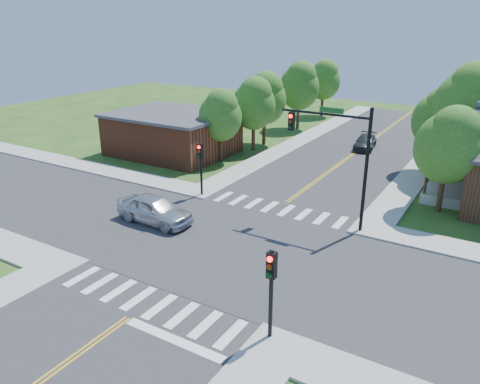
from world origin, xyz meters
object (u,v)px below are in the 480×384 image
Objects in this scene: signal_pole_se at (271,279)px; signal_pole_nw at (201,159)px; signal_mast_ne at (338,147)px; car_dgrey at (365,142)px; car_silver at (155,210)px.

signal_pole_se and signal_pole_nw have the same top height.
signal_mast_ne is 1.89× the size of signal_pole_nw.
car_dgrey is (5.92, 18.08, -2.04)m from signal_pole_nw.
car_silver is at bearing -112.03° from car_dgrey.
car_dgrey is (-3.59, 18.07, -4.23)m from signal_mast_ne.
signal_mast_ne reaches higher than signal_pole_nw.
signal_pole_nw is 0.85× the size of car_dgrey.
signal_pole_nw is at bearing 135.00° from signal_pole_se.
signal_pole_nw reaches higher than car_dgrey.
car_dgrey is (5.71, 23.18, -0.22)m from car_silver.
signal_pole_nw is 5.42m from car_silver.
signal_pole_se is at bearing -117.08° from car_silver.
signal_mast_ne is 1.61× the size of car_dgrey.
car_silver is (0.21, -5.10, -1.82)m from signal_pole_nw.
signal_mast_ne is at bearing 0.07° from signal_pole_nw.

